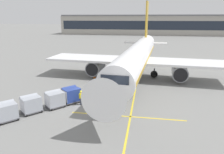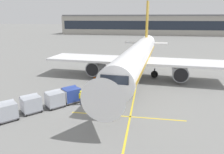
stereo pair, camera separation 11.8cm
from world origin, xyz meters
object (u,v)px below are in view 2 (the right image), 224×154
object	(u,v)px
belt_loader	(98,88)
safety_cone_engine_keepout	(95,76)
baggage_cart_lead	(71,94)
ground_crew_marshaller	(88,94)
baggage_cart_fourth	(6,111)
baggage_cart_second	(55,99)
ground_crew_by_loader	(95,97)
ground_crew_wingwalker	(81,97)
parked_airplane	(137,58)
ground_crew_by_carts	(107,87)
baggage_cart_third	(31,104)

from	to	relation	value
belt_loader	safety_cone_engine_keepout	size ratio (longest dim) A/B	6.87
baggage_cart_lead	ground_crew_marshaller	bearing A→B (deg)	11.69
belt_loader	baggage_cart_fourth	size ratio (longest dim) A/B	1.81
baggage_cart_second	ground_crew_by_loader	xyz separation A→B (m)	(4.43, 1.26, -0.00)
belt_loader	baggage_cart_lead	bearing A→B (deg)	-130.04
ground_crew_wingwalker	safety_cone_engine_keepout	world-z (taller)	ground_crew_wingwalker
ground_crew_marshaller	baggage_cart_lead	bearing A→B (deg)	-168.31
parked_airplane	ground_crew_by_carts	size ratio (longest dim) A/B	23.43
ground_crew_by_loader	ground_crew_wingwalker	bearing A→B (deg)	-176.46
baggage_cart_fourth	ground_crew_wingwalker	size ratio (longest dim) A/B	1.48
baggage_cart_fourth	safety_cone_engine_keepout	size ratio (longest dim) A/B	3.79
ground_crew_marshaller	ground_crew_wingwalker	xyz separation A→B (m)	(-0.63, -0.92, 0.00)
parked_airplane	baggage_cart_lead	bearing A→B (deg)	-120.12
baggage_cart_lead	baggage_cart_second	distance (m)	2.14
ground_crew_by_loader	baggage_cart_second	bearing A→B (deg)	-164.13
baggage_cart_lead	ground_crew_by_loader	bearing A→B (deg)	-7.34
baggage_cart_second	ground_crew_by_carts	world-z (taller)	baggage_cart_second
parked_airplane	baggage_cart_lead	xyz separation A→B (m)	(-7.12, -12.27, -2.50)
baggage_cart_third	ground_crew_marshaller	bearing A→B (deg)	36.02
ground_crew_by_carts	safety_cone_engine_keepout	world-z (taller)	ground_crew_by_carts
baggage_cart_fourth	parked_airplane	bearing A→B (deg)	56.43
baggage_cart_third	ground_crew_by_loader	xyz separation A→B (m)	(6.36, 3.04, -0.00)
baggage_cart_second	ground_crew_marshaller	distance (m)	3.97
ground_crew_by_loader	baggage_cart_fourth	bearing A→B (deg)	-146.46
baggage_cart_third	baggage_cart_fourth	distance (m)	2.58
parked_airplane	safety_cone_engine_keepout	bearing A→B (deg)	-167.82
baggage_cart_fourth	ground_crew_by_carts	xyz separation A→B (m)	(8.48, 8.97, -0.00)
baggage_cart_second	baggage_cart_fourth	size ratio (longest dim) A/B	1.00
safety_cone_engine_keepout	belt_loader	bearing A→B (deg)	-72.83
ground_crew_marshaller	ground_crew_wingwalker	world-z (taller)	same
baggage_cart_fourth	ground_crew_wingwalker	xyz separation A→B (m)	(6.13, 5.07, -0.00)
baggage_cart_second	safety_cone_engine_keepout	world-z (taller)	baggage_cart_second
baggage_cart_third	ground_crew_by_carts	xyz separation A→B (m)	(7.03, 6.84, -0.00)
safety_cone_engine_keepout	parked_airplane	bearing A→B (deg)	12.18
belt_loader	ground_crew_by_carts	xyz separation A→B (m)	(1.20, 0.35, 0.10)
baggage_cart_second	ground_crew_wingwalker	bearing A→B (deg)	22.78
baggage_cart_lead	baggage_cart_fourth	distance (m)	7.31
baggage_cart_third	ground_crew_by_loader	world-z (taller)	baggage_cart_third
ground_crew_by_carts	ground_crew_wingwalker	bearing A→B (deg)	-121.10
parked_airplane	belt_loader	world-z (taller)	parked_airplane
baggage_cart_lead	safety_cone_engine_keepout	world-z (taller)	baggage_cart_lead
baggage_cart_lead	belt_loader	bearing A→B (deg)	49.96
baggage_cart_lead	ground_crew_marshaller	size ratio (longest dim) A/B	1.48
parked_airplane	baggage_cart_second	world-z (taller)	parked_airplane
baggage_cart_fourth	safety_cone_engine_keepout	distance (m)	17.08
ground_crew_wingwalker	baggage_cart_lead	bearing A→B (deg)	160.35
belt_loader	baggage_cart_second	world-z (taller)	belt_loader
parked_airplane	ground_crew_by_loader	world-z (taller)	parked_airplane
ground_crew_by_carts	belt_loader	bearing A→B (deg)	-163.64
ground_crew_wingwalker	ground_crew_marshaller	bearing A→B (deg)	55.55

